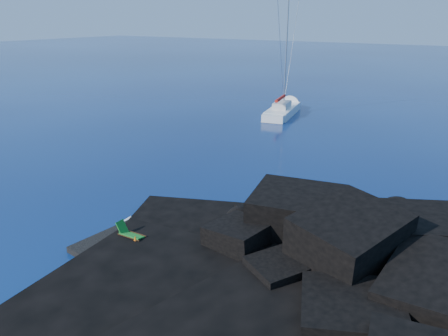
% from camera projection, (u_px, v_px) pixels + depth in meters
% --- Properties ---
extents(ground, '(400.00, 400.00, 0.00)m').
position_uv_depth(ground, '(96.00, 238.00, 25.50)').
color(ground, '#030E38').
rests_on(ground, ground).
extents(headland, '(24.00, 24.00, 3.60)m').
position_uv_depth(headland, '(328.00, 282.00, 21.29)').
color(headland, black).
rests_on(headland, ground).
extents(beach, '(9.08, 6.86, 0.70)m').
position_uv_depth(beach, '(161.00, 255.00, 23.62)').
color(beach, black).
rests_on(beach, ground).
extents(surf_foam, '(10.00, 8.00, 0.06)m').
position_uv_depth(surf_foam, '(215.00, 226.00, 26.94)').
color(surf_foam, white).
rests_on(surf_foam, ground).
extents(sailboat, '(5.59, 14.04, 14.40)m').
position_uv_depth(sailboat, '(282.00, 115.00, 57.25)').
color(sailboat, white).
rests_on(sailboat, ground).
extents(deck_chair, '(1.64, 0.75, 1.11)m').
position_uv_depth(deck_chair, '(132.00, 232.00, 24.28)').
color(deck_chair, '#1C8027').
rests_on(deck_chair, beach).
extents(towel, '(2.14, 1.15, 0.05)m').
position_uv_depth(towel, '(136.00, 254.00, 23.04)').
color(towel, white).
rests_on(towel, beach).
extents(sunbather, '(1.70, 0.55, 0.22)m').
position_uv_depth(sunbather, '(136.00, 252.00, 22.99)').
color(sunbather, '#E39177').
rests_on(sunbather, towel).
extents(marker_cone, '(0.37, 0.37, 0.56)m').
position_uv_depth(marker_cone, '(135.00, 240.00, 23.91)').
color(marker_cone, orange).
rests_on(marker_cone, beach).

